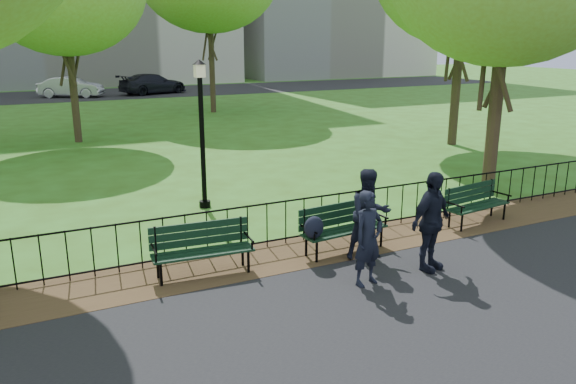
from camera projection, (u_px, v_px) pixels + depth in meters
name	position (u px, v px, depth m)	size (l,w,h in m)	color
ground	(368.00, 276.00, 9.58)	(120.00, 120.00, 0.00)	#345717
asphalt_path	(531.00, 381.00, 6.63)	(60.00, 9.20, 0.01)	black
dirt_strip	(325.00, 247.00, 10.87)	(60.00, 1.60, 0.01)	#3C2C18
far_street	(90.00, 95.00, 39.85)	(70.00, 9.00, 0.01)	black
iron_fence	(313.00, 216.00, 11.17)	(24.06, 0.06, 1.00)	black
park_bench_main	(331.00, 224.00, 10.35)	(1.84, 0.69, 0.98)	black
park_bench_left_a	(201.00, 243.00, 9.51)	(1.75, 0.67, 0.97)	black
park_bench_right_a	(475.00, 200.00, 12.17)	(1.68, 0.72, 0.93)	black
lamppost	(202.00, 129.00, 12.96)	(0.31, 0.31, 3.46)	black
person_left	(368.00, 238.00, 9.04)	(0.58, 0.38, 1.58)	black
person_mid	(369.00, 214.00, 10.11)	(0.81, 0.42, 1.67)	black
person_right	(431.00, 222.00, 9.59)	(1.03, 0.42, 1.75)	black
sedan_silver	(71.00, 87.00, 37.84)	(1.46, 4.18, 1.38)	#9EA0A5
sedan_dark	(153.00, 84.00, 40.15)	(2.00, 4.91, 1.42)	black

